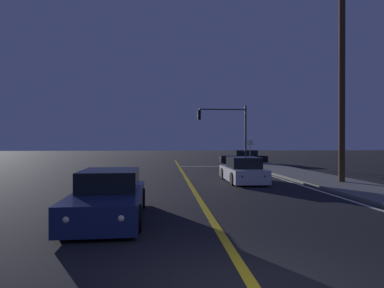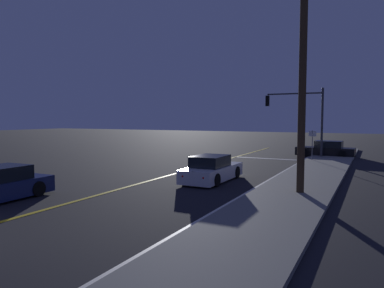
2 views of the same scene
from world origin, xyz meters
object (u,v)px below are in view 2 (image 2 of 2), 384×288
Objects in this scene: car_mid_block_black at (326,150)px; car_parked_curb_white at (212,170)px; street_sign_corner at (312,141)px; utility_pole_right at (303,61)px; traffic_signal_near_right at (300,111)px.

car_parked_curb_white is at bearing 168.35° from car_mid_block_black.
car_parked_curb_white is 11.44m from street_sign_corner.
utility_pole_right is at bearing -17.55° from car_parked_curb_white.
street_sign_corner is at bearing 175.97° from car_mid_block_black.
traffic_signal_near_right is at bearing 82.23° from car_parked_curb_white.
traffic_signal_near_right is 0.53× the size of utility_pole_right.
utility_pole_right is at bearing -174.53° from car_mid_block_black.
traffic_signal_near_right reaches higher than car_mid_block_black.
utility_pole_right is at bearing -83.56° from street_sign_corner.
car_mid_block_black is 0.83× the size of traffic_signal_near_right.
car_mid_block_black is at bearing 83.65° from street_sign_corner.
street_sign_corner reaches higher than car_mid_block_black.
car_mid_block_black is 17.47m from utility_pole_right.
utility_pole_right is (2.82, -15.20, 1.72)m from traffic_signal_near_right.
car_mid_block_black is at bearing 76.08° from car_parked_curb_white.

